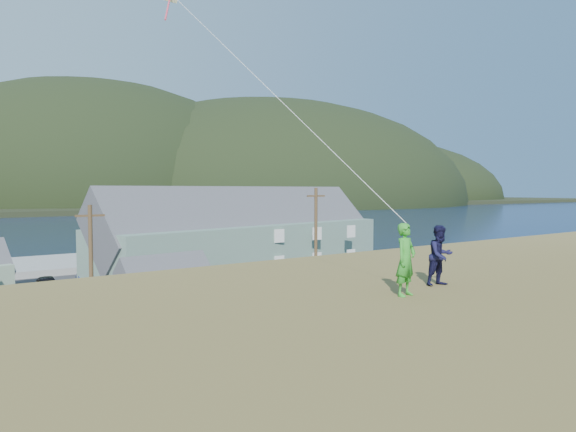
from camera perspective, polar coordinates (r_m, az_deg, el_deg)
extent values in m
plane|color=#0A1638|center=(31.75, -13.73, -15.07)|extent=(900.00, 900.00, 0.00)
cube|color=#4C3D19|center=(29.97, -12.30, -16.06)|extent=(110.00, 8.00, 0.10)
cube|color=#28282B|center=(47.49, -21.20, -9.04)|extent=(72.00, 36.00, 0.12)
ellipsoid|color=black|center=(328.40, -20.51, 1.45)|extent=(230.00, 207.00, 142.60)
ellipsoid|color=black|center=(354.09, -2.14, 1.74)|extent=(280.00, 252.00, 134.40)
ellipsoid|color=black|center=(452.04, 8.69, 1.98)|extent=(240.00, 216.00, 100.80)
cube|color=slate|center=(57.47, -4.54, -3.76)|extent=(35.34, 15.73, 5.85)
cube|color=#47474C|center=(57.12, -4.56, 0.72)|extent=(35.79, 15.60, 9.53)
cube|color=beige|center=(41.24, -13.16, -8.76)|extent=(7.22, 5.58, 2.66)
cube|color=#47474C|center=(40.88, -13.19, -6.02)|extent=(7.71, 5.62, 4.73)
cylinder|color=#47331E|center=(31.04, -21.00, -6.99)|extent=(0.24, 0.24, 8.81)
cylinder|color=#47331E|center=(37.96, 3.11, -4.25)|extent=(0.24, 0.24, 9.78)
imported|color=navy|center=(48.00, -21.45, -8.01)|extent=(2.14, 4.21, 1.37)
imported|color=navy|center=(52.94, -21.40, -6.87)|extent=(2.20, 4.96, 1.58)
imported|color=black|center=(47.47, -26.30, -8.16)|extent=(2.12, 5.15, 1.49)
imported|color=black|center=(53.09, -25.20, -6.93)|extent=(2.20, 4.76, 1.58)
imported|color=#2C9227|center=(12.83, 12.95, -4.74)|extent=(0.72, 0.55, 1.78)
imported|color=black|center=(14.46, 16.59, -4.22)|extent=(0.86, 0.71, 1.63)
cylinder|color=#EE3E55|center=(18.69, -13.16, 21.82)|extent=(0.06, 0.06, 3.31)
cylinder|color=white|center=(15.81, -2.44, 14.18)|extent=(0.02, 0.02, 12.19)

